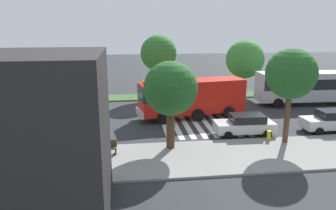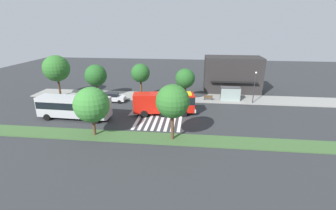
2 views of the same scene
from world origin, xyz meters
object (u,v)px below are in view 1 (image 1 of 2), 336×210
(bench_near_shelter, at_px, (104,147))
(sidewalk_tree_center, at_px, (291,74))
(fire_truck, at_px, (189,96))
(median_tree_far_west, at_px, (245,59))
(bus_stop_shelter, at_px, (38,131))
(median_tree_west, at_px, (159,53))
(sidewalk_tree_east, at_px, (171,89))
(fire_hydrant, at_px, (269,135))
(parked_car_mid, at_px, (245,124))
(transit_bus, at_px, (309,85))
(parked_car_west, at_px, (333,120))

(bench_near_shelter, relative_size, sidewalk_tree_center, 0.24)
(fire_truck, xyz_separation_m, median_tree_far_west, (-8.18, -8.50, 2.24))
(bus_stop_shelter, xyz_separation_m, sidewalk_tree_center, (-16.60, -0.59, 3.11))
(median_tree_west, bearing_deg, sidewalk_tree_east, 87.11)
(fire_hydrant, bearing_deg, sidewalk_tree_center, 153.36)
(bus_stop_shelter, relative_size, bench_near_shelter, 2.19)
(bench_near_shelter, bearing_deg, fire_hydrant, -174.72)
(parked_car_mid, bearing_deg, median_tree_far_west, -107.96)
(fire_hydrant, bearing_deg, transit_bus, -131.14)
(fire_truck, height_order, parked_car_mid, fire_truck)
(median_tree_west, bearing_deg, fire_truck, 102.32)
(bench_near_shelter, bearing_deg, parked_car_mid, -165.11)
(sidewalk_tree_center, distance_m, fire_hydrant, 4.64)
(sidewalk_tree_center, height_order, median_tree_west, median_tree_west)
(parked_car_mid, xyz_separation_m, median_tree_far_west, (-4.79, -13.56, 3.38))
(median_tree_far_west, relative_size, median_tree_west, 0.91)
(parked_car_mid, distance_m, median_tree_west, 15.13)
(transit_bus, height_order, median_tree_west, median_tree_west)
(sidewalk_tree_center, bearing_deg, parked_car_west, -156.41)
(parked_car_mid, relative_size, bench_near_shelter, 2.84)
(transit_bus, bearing_deg, parked_car_mid, -137.93)
(parked_car_west, height_order, transit_bus, transit_bus)
(parked_car_mid, height_order, transit_bus, transit_bus)
(transit_bus, height_order, sidewalk_tree_center, sidewalk_tree_center)
(parked_car_west, bearing_deg, fire_truck, -26.34)
(fire_truck, height_order, transit_bus, fire_truck)
(sidewalk_tree_center, relative_size, sidewalk_tree_east, 1.12)
(median_tree_west, relative_size, fire_hydrant, 9.90)
(median_tree_west, xyz_separation_m, fire_hydrant, (-6.43, 15.26, -4.54))
(parked_car_west, height_order, median_tree_west, median_tree_west)
(fire_truck, relative_size, median_tree_west, 1.43)
(transit_bus, bearing_deg, bus_stop_shelter, -153.34)
(parked_car_mid, distance_m, transit_bus, 13.13)
(sidewalk_tree_center, distance_m, sidewalk_tree_east, 8.26)
(bench_near_shelter, distance_m, sidewalk_tree_east, 5.70)
(sidewalk_tree_center, bearing_deg, fire_truck, -52.49)
(parked_car_mid, bearing_deg, bus_stop_shelter, 12.46)
(bus_stop_shelter, relative_size, sidewalk_tree_east, 0.60)
(parked_car_mid, bearing_deg, fire_truck, -54.65)
(sidewalk_tree_east, bearing_deg, parked_car_mid, -160.01)
(bus_stop_shelter, xyz_separation_m, sidewalk_tree_east, (-8.38, -0.59, 2.30))
(bus_stop_shelter, xyz_separation_m, median_tree_west, (-9.18, -16.35, 3.14))
(fire_truck, relative_size, sidewalk_tree_center, 1.50)
(bench_near_shelter, bearing_deg, median_tree_far_west, -132.98)
(parked_car_mid, xyz_separation_m, transit_bus, (-10.02, -8.41, 1.19))
(sidewalk_tree_center, relative_size, median_tree_west, 0.95)
(parked_car_mid, bearing_deg, bench_near_shelter, 16.41)
(fire_truck, bearing_deg, parked_car_mid, 114.61)
(parked_car_west, relative_size, median_tree_far_west, 0.76)
(fire_truck, height_order, fire_hydrant, fire_truck)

